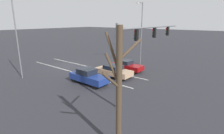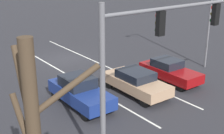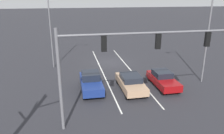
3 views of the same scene
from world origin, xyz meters
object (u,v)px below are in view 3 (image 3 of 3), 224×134
car_navy_rightlane_front (91,82)px  street_lamp_right_shoulder (52,22)px  car_maroon_leftlane_front (163,79)px  traffic_signal_gantry (124,52)px  street_lamp_left_shoulder (207,29)px  car_tan_midlane_front (131,82)px

car_navy_rightlane_front → street_lamp_right_shoulder: (3.47, -7.46, 4.47)m
car_maroon_leftlane_front → traffic_signal_gantry: 8.33m
car_navy_rightlane_front → street_lamp_left_shoulder: bearing=179.4°
car_maroon_leftlane_front → street_lamp_right_shoulder: street_lamp_right_shoulder is taller
car_tan_midlane_front → traffic_signal_gantry: traffic_signal_gantry is taller
street_lamp_left_shoulder → street_lamp_right_shoulder: bearing=-27.9°
traffic_signal_gantry → street_lamp_right_shoulder: (5.07, -13.04, 0.40)m
car_tan_midlane_front → street_lamp_left_shoulder: 8.58m
car_navy_rightlane_front → car_maroon_leftlane_front: (-6.68, 0.46, -0.08)m
car_tan_midlane_front → street_lamp_left_shoulder: street_lamp_left_shoulder is taller
street_lamp_right_shoulder → car_tan_midlane_front: bearing=130.5°
car_navy_rightlane_front → car_maroon_leftlane_front: 6.69m
car_tan_midlane_front → traffic_signal_gantry: size_ratio=0.38×
car_tan_midlane_front → street_lamp_right_shoulder: size_ratio=0.49×
car_maroon_leftlane_front → street_lamp_right_shoulder: size_ratio=0.47×
car_tan_midlane_front → street_lamp_right_shoulder: (6.97, -8.17, 4.51)m
car_maroon_leftlane_front → street_lamp_left_shoulder: 6.10m
street_lamp_left_shoulder → car_navy_rightlane_front: bearing=-0.6°
car_navy_rightlane_front → street_lamp_right_shoulder: 9.37m
car_navy_rightlane_front → traffic_signal_gantry: size_ratio=0.38×
car_maroon_leftlane_front → street_lamp_left_shoulder: street_lamp_left_shoulder is taller
street_lamp_right_shoulder → car_maroon_leftlane_front: bearing=142.0°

